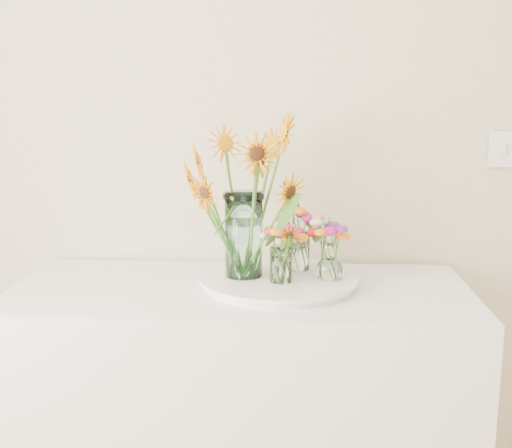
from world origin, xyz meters
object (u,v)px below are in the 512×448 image
(counter, at_px, (241,422))
(mason_jar, at_px, (244,235))
(tray, at_px, (278,282))
(small_vase_a, at_px, (281,265))
(small_vase_b, at_px, (330,262))
(small_vase_c, at_px, (298,251))

(counter, distance_m, mason_jar, 0.61)
(tray, distance_m, small_vase_a, 0.09)
(tray, height_order, small_vase_a, small_vase_a)
(small_vase_b, bearing_deg, small_vase_c, 131.76)
(small_vase_b, bearing_deg, small_vase_a, -164.56)
(small_vase_c, bearing_deg, small_vase_b, -48.24)
(small_vase_a, xyz_separation_m, small_vase_c, (0.05, 0.15, 0.01))
(mason_jar, bearing_deg, counter, -114.54)
(mason_jar, xyz_separation_m, small_vase_c, (0.17, 0.09, -0.07))
(mason_jar, xyz_separation_m, small_vase_a, (0.12, -0.06, -0.08))
(small_vase_a, height_order, small_vase_c, small_vase_c)
(counter, relative_size, mason_jar, 5.24)
(mason_jar, bearing_deg, small_vase_c, 27.47)
(small_vase_b, relative_size, small_vase_c, 0.91)
(counter, bearing_deg, small_vase_b, 0.95)
(tray, xyz_separation_m, small_vase_a, (0.01, -0.06, 0.07))
(tray, height_order, small_vase_b, small_vase_b)
(counter, distance_m, small_vase_a, 0.55)
(tray, distance_m, small_vase_b, 0.17)
(mason_jar, distance_m, small_vase_a, 0.15)
(counter, height_order, tray, tray)
(mason_jar, distance_m, small_vase_c, 0.20)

